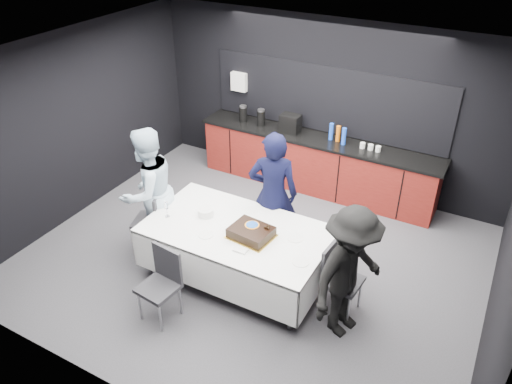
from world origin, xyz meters
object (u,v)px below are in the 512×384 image
person_center (273,194)px  chair_near (162,279)px  person_left (148,191)px  plate_stack (206,212)px  champagne_flute (166,206)px  person_right (349,273)px  party_table (237,238)px  chair_left (154,217)px  chair_right (337,274)px  cake_assembly (251,232)px

person_center → chair_near: bearing=50.2°
person_left → plate_stack: bearing=103.3°
champagne_flute → person_right: 2.48m
chair_near → person_right: size_ratio=0.55×
chair_near → person_right: 2.16m
party_table → chair_near: 1.09m
chair_left → person_right: 2.89m
chair_right → party_table: bearing=-176.5°
party_table → chair_right: 1.33m
cake_assembly → person_center: size_ratio=0.31×
chair_right → chair_near: size_ratio=1.00×
party_table → cake_assembly: (0.24, -0.06, 0.20)m
chair_right → person_right: (0.22, -0.27, 0.30)m
person_right → party_table: bearing=100.9°
chair_left → chair_near: bearing=-47.4°
plate_stack → person_center: (0.63, 0.69, 0.08)m
person_center → person_left: 1.69m
party_table → person_right: (1.54, -0.19, 0.20)m
chair_right → chair_near: 2.06m
plate_stack → cake_assembly: bearing=-9.2°
champagne_flute → chair_near: 1.01m
cake_assembly → person_left: person_left is taller
champagne_flute → person_right: bearing=0.2°
plate_stack → person_left: 0.90m
cake_assembly → champagne_flute: size_ratio=2.54×
chair_left → chair_near: size_ratio=1.00×
champagne_flute → person_left: person_left is taller
cake_assembly → plate_stack: bearing=170.8°
plate_stack → chair_left: bearing=-174.1°
person_left → champagne_flute: bearing=75.7°
plate_stack → person_right: size_ratio=0.12×
person_center → cake_assembly: bearing=76.2°
chair_right → person_center: size_ratio=0.51×
party_table → person_left: size_ratio=1.27×
champagne_flute → chair_near: champagne_flute is taller
chair_near → person_left: (-0.96, 1.00, 0.38)m
champagne_flute → chair_near: (0.50, -0.79, -0.40)m
chair_left → person_center: bearing=28.0°
cake_assembly → person_center: 0.82m
champagne_flute → chair_left: (-0.39, 0.18, -0.40)m
cake_assembly → plate_stack: (-0.74, 0.12, -0.02)m
chair_right → chair_near: same height
chair_near → person_left: person_left is taller
cake_assembly → person_right: 1.31m
champagne_flute → person_right: person_right is taller
chair_near → plate_stack: bearing=93.8°
cake_assembly → champagne_flute: 1.18m
plate_stack → chair_left: 0.88m
party_table → person_right: 1.57m
chair_left → cake_assembly: bearing=-1.3°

